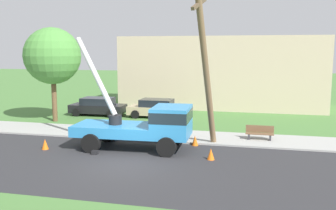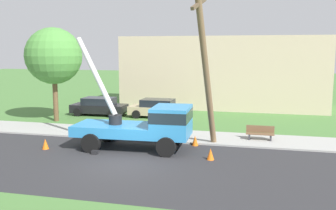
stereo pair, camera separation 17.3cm
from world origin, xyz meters
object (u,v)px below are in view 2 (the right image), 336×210
(leaning_utility_pole, at_px, (206,67))
(traffic_cone_ahead, at_px, (210,154))
(parked_sedan_tan, at_px, (158,108))
(roadside_tree_near, at_px, (54,56))
(traffic_cone_behind, at_px, (45,144))
(traffic_cone_curbside, at_px, (195,141))
(parked_sedan_black, at_px, (99,106))
(utility_truck, at_px, (148,123))
(park_bench, at_px, (260,133))

(leaning_utility_pole, bearing_deg, traffic_cone_ahead, -72.50)
(parked_sedan_tan, xyz_separation_m, roadside_tree_near, (-6.93, -3.25, 4.07))
(leaning_utility_pole, xyz_separation_m, traffic_cone_ahead, (0.54, -1.71, -4.10))
(traffic_cone_behind, height_order, roadside_tree_near, roadside_tree_near)
(traffic_cone_ahead, height_order, roadside_tree_near, roadside_tree_near)
(traffic_cone_curbside, relative_size, parked_sedan_tan, 0.13)
(traffic_cone_behind, xyz_separation_m, parked_sedan_black, (-1.51, 10.45, 0.43))
(traffic_cone_behind, relative_size, parked_sedan_black, 0.13)
(roadside_tree_near, bearing_deg, traffic_cone_curbside, -22.74)
(traffic_cone_ahead, bearing_deg, traffic_cone_curbside, 115.16)
(roadside_tree_near, bearing_deg, traffic_cone_ahead, -30.20)
(traffic_cone_behind, bearing_deg, utility_truck, 13.26)
(traffic_cone_ahead, distance_m, parked_sedan_tan, 11.84)
(traffic_cone_ahead, relative_size, roadside_tree_near, 0.08)
(parked_sedan_tan, bearing_deg, roadside_tree_near, -154.86)
(utility_truck, bearing_deg, leaning_utility_pole, 10.82)
(leaning_utility_pole, distance_m, roadside_tree_near, 13.11)
(traffic_cone_curbside, height_order, park_bench, park_bench)
(leaning_utility_pole, distance_m, park_bench, 5.53)
(traffic_cone_curbside, bearing_deg, park_bench, 28.03)
(traffic_cone_ahead, bearing_deg, roadside_tree_near, 149.80)
(traffic_cone_ahead, relative_size, park_bench, 0.35)
(traffic_cone_behind, bearing_deg, park_bench, 21.92)
(traffic_cone_ahead, xyz_separation_m, traffic_cone_curbside, (-1.18, 2.52, 0.00))
(leaning_utility_pole, xyz_separation_m, park_bench, (2.85, 2.66, -3.92))
(traffic_cone_ahead, height_order, parked_sedan_black, parked_sedan_black)
(traffic_cone_ahead, height_order, park_bench, park_bench)
(traffic_cone_curbside, xyz_separation_m, parked_sedan_black, (-9.18, 7.82, 0.43))
(park_bench, bearing_deg, roadside_tree_near, 169.05)
(utility_truck, xyz_separation_m, leaning_utility_pole, (2.97, 0.57, 2.97))
(traffic_cone_ahead, height_order, parked_sedan_tan, parked_sedan_tan)
(traffic_cone_ahead, relative_size, parked_sedan_tan, 0.13)
(traffic_cone_behind, bearing_deg, roadside_tree_near, 115.97)
(traffic_cone_curbside, distance_m, parked_sedan_black, 12.06)
(leaning_utility_pole, relative_size, roadside_tree_near, 1.25)
(traffic_cone_behind, distance_m, park_bench, 12.03)
(parked_sedan_black, xyz_separation_m, park_bench, (12.67, -5.96, -0.25))
(traffic_cone_curbside, distance_m, park_bench, 3.96)
(utility_truck, distance_m, traffic_cone_behind, 5.60)
(parked_sedan_black, height_order, roadside_tree_near, roadside_tree_near)
(leaning_utility_pole, bearing_deg, park_bench, 43.05)
(roadside_tree_near, bearing_deg, parked_sedan_tan, 25.14)
(traffic_cone_behind, height_order, traffic_cone_curbside, same)
(utility_truck, height_order, traffic_cone_curbside, utility_truck)
(traffic_cone_curbside, relative_size, park_bench, 0.35)
(utility_truck, distance_m, park_bench, 6.72)
(traffic_cone_ahead, relative_size, traffic_cone_curbside, 1.00)
(leaning_utility_pole, distance_m, traffic_cone_ahead, 4.48)
(traffic_cone_behind, bearing_deg, leaning_utility_pole, 12.39)
(traffic_cone_ahead, height_order, traffic_cone_curbside, same)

